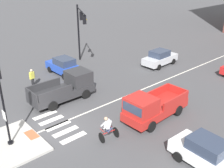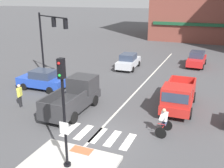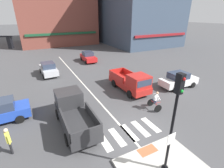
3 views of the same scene
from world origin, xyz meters
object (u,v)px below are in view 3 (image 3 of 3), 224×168
object	(u,v)px
car_white_cross_right	(178,80)
car_red_eastbound_distant	(88,57)
signal_pole	(174,118)
pickup_truck_charcoal_westbound_near	(73,112)
cyclist	(155,100)
pickup_truck_red_eastbound_mid	(131,82)
pedestrian_at_curb_left	(8,139)
car_silver_westbound_distant	(48,69)

from	to	relation	value
car_white_cross_right	car_red_eastbound_distant	bearing A→B (deg)	109.74
signal_pole	pickup_truck_charcoal_westbound_near	size ratio (longest dim) A/B	0.98
pickup_truck_charcoal_westbound_near	cyclist	world-z (taller)	pickup_truck_charcoal_westbound_near
signal_pole	pickup_truck_red_eastbound_mid	xyz separation A→B (m)	(3.58, 8.47, -2.18)
pickup_truck_red_eastbound_mid	pickup_truck_charcoal_westbound_near	bearing A→B (deg)	-158.42
signal_pole	cyclist	distance (m)	6.25
signal_pole	pedestrian_at_curb_left	world-z (taller)	signal_pole
pedestrian_at_curb_left	signal_pole	bearing A→B (deg)	-35.27
cyclist	pedestrian_at_curb_left	xyz separation A→B (m)	(-10.20, 0.09, 0.11)
signal_pole	cyclist	bearing A→B (deg)	54.17
car_white_cross_right	pickup_truck_charcoal_westbound_near	bearing A→B (deg)	-173.89
signal_pole	pedestrian_at_curb_left	xyz separation A→B (m)	(-6.79, 4.80, -2.18)
pickup_truck_charcoal_westbound_near	car_white_cross_right	bearing A→B (deg)	6.11
car_silver_westbound_distant	car_red_eastbound_distant	bearing A→B (deg)	29.87
signal_pole	car_red_eastbound_distant	size ratio (longest dim) A/B	1.21
car_white_cross_right	pickup_truck_red_eastbound_mid	world-z (taller)	pickup_truck_red_eastbound_mid
car_white_cross_right	pickup_truck_charcoal_westbound_near	distance (m)	11.68
car_silver_westbound_distant	cyclist	bearing A→B (deg)	-62.94
car_red_eastbound_distant	cyclist	size ratio (longest dim) A/B	2.47
car_red_eastbound_distant	pickup_truck_charcoal_westbound_near	bearing A→B (deg)	-112.95
pickup_truck_red_eastbound_mid	pedestrian_at_curb_left	distance (m)	11.01
car_white_cross_right	car_red_eastbound_distant	distance (m)	15.05
pickup_truck_red_eastbound_mid	signal_pole	bearing A→B (deg)	-112.95
car_red_eastbound_distant	pedestrian_at_curb_left	xyz separation A→B (m)	(-10.38, -16.49, 0.17)
car_white_cross_right	pickup_truck_charcoal_westbound_near	xyz separation A→B (m)	(-11.61, -1.24, 0.17)
car_silver_westbound_distant	pedestrian_at_curb_left	size ratio (longest dim) A/B	2.50
signal_pole	cyclist	size ratio (longest dim) A/B	2.98
pickup_truck_red_eastbound_mid	cyclist	size ratio (longest dim) A/B	3.07
cyclist	pedestrian_at_curb_left	distance (m)	10.20
pickup_truck_charcoal_westbound_near	pickup_truck_red_eastbound_mid	bearing A→B (deg)	21.58
cyclist	pedestrian_at_curb_left	world-z (taller)	cyclist
pickup_truck_red_eastbound_mid	pedestrian_at_curb_left	size ratio (longest dim) A/B	3.09
signal_pole	car_silver_westbound_distant	bearing A→B (deg)	100.08
car_red_eastbound_distant	pickup_truck_charcoal_westbound_near	size ratio (longest dim) A/B	0.81
pedestrian_at_curb_left	car_silver_westbound_distant	bearing A→B (deg)	73.74
car_white_cross_right	cyclist	bearing A→B (deg)	-155.39
car_red_eastbound_distant	pickup_truck_red_eastbound_mid	xyz separation A→B (m)	(-0.00, -12.83, 0.17)
car_red_eastbound_distant	car_silver_westbound_distant	bearing A→B (deg)	-150.13
car_silver_westbound_distant	pickup_truck_charcoal_westbound_near	xyz separation A→B (m)	(0.16, -11.57, 0.17)
pickup_truck_charcoal_westbound_near	pedestrian_at_curb_left	bearing A→B (deg)	-164.33
pedestrian_at_curb_left	pickup_truck_charcoal_westbound_near	bearing A→B (deg)	15.67
car_red_eastbound_distant	pedestrian_at_curb_left	distance (m)	19.49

